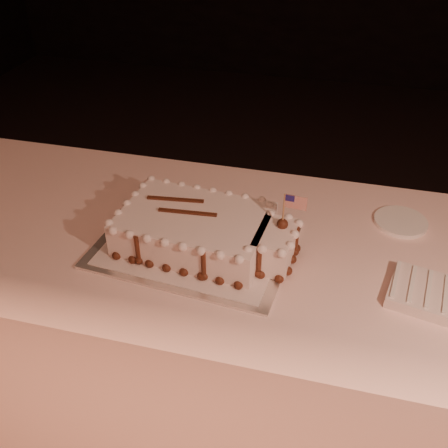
% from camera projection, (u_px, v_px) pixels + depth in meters
% --- Properties ---
extents(room_shell, '(6.10, 8.10, 2.90)m').
position_uv_depth(room_shell, '(267.00, 111.00, 0.48)').
color(room_shell, black).
rests_on(room_shell, ground).
extents(banquet_table, '(2.40, 0.80, 0.75)m').
position_uv_depth(banquet_table, '(284.00, 345.00, 1.55)').
color(banquet_table, '#FFD0C5').
rests_on(banquet_table, ground).
extents(cake_board, '(0.54, 0.43, 0.01)m').
position_uv_depth(cake_board, '(195.00, 244.00, 1.35)').
color(cake_board, silver).
rests_on(cake_board, banquet_table).
extents(doily, '(0.49, 0.39, 0.00)m').
position_uv_depth(doily, '(195.00, 243.00, 1.34)').
color(doily, silver).
rests_on(doily, cake_board).
extents(sheet_cake, '(0.50, 0.31, 0.19)m').
position_uv_depth(sheet_cake, '(204.00, 231.00, 1.31)').
color(sheet_cake, white).
rests_on(sheet_cake, doily).
extents(napkin_stack, '(0.24, 0.19, 0.03)m').
position_uv_depth(napkin_stack, '(436.00, 296.00, 1.17)').
color(napkin_stack, silver).
rests_on(napkin_stack, banquet_table).
extents(side_plate, '(0.15, 0.15, 0.01)m').
position_uv_depth(side_plate, '(401.00, 222.00, 1.43)').
color(side_plate, white).
rests_on(side_plate, banquet_table).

